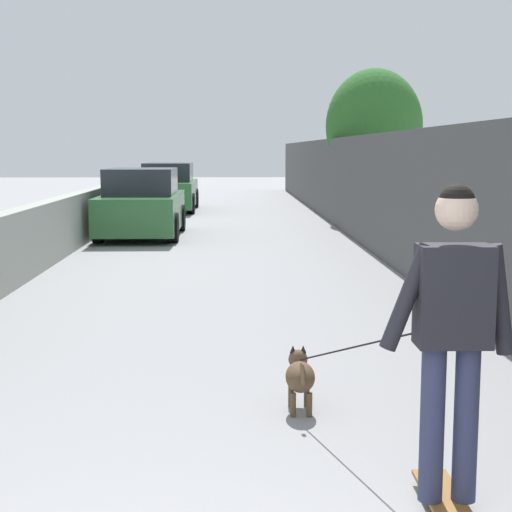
% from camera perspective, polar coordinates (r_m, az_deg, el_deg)
% --- Properties ---
extents(ground_plane, '(80.00, 80.00, 0.00)m').
position_cam_1_polar(ground_plane, '(16.26, -2.45, 0.94)').
color(ground_plane, gray).
extents(wall_left, '(48.00, 0.30, 1.07)m').
position_cam_1_polar(wall_left, '(14.57, -14.45, 2.02)').
color(wall_left, '#999E93').
rests_on(wall_left, ground).
extents(fence_right, '(48.00, 0.30, 2.26)m').
position_cam_1_polar(fence_right, '(14.45, 9.47, 4.47)').
color(fence_right, '#4C4C4C').
rests_on(fence_right, ground).
extents(tree_right_mid, '(2.62, 2.62, 4.14)m').
position_cam_1_polar(tree_right_mid, '(21.51, 8.70, 9.45)').
color(tree_right_mid, '#473523').
rests_on(tree_right_mid, ground).
extents(skateboard, '(0.80, 0.21, 0.08)m').
position_cam_1_polar(skateboard, '(4.48, 13.87, -17.26)').
color(skateboard, brown).
rests_on(skateboard, ground).
extents(person_skateboarder, '(0.23, 0.71, 1.69)m').
position_cam_1_polar(person_skateboarder, '(4.15, 14.33, -4.50)').
color(person_skateboarder, '#333859').
rests_on(person_skateboarder, skateboard).
extents(dog, '(1.99, 0.76, 1.06)m').
position_cam_1_polar(dog, '(5.86, 3.30, -8.76)').
color(dog, brown).
rests_on(dog, ground).
extents(car_near, '(3.86, 1.80, 1.54)m').
position_cam_1_polar(car_near, '(17.70, -8.44, 3.74)').
color(car_near, '#336B38').
rests_on(car_near, ground).
extents(car_far, '(4.29, 1.80, 1.54)m').
position_cam_1_polar(car_far, '(25.25, -6.47, 4.98)').
color(car_far, '#336B38').
rests_on(car_far, ground).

